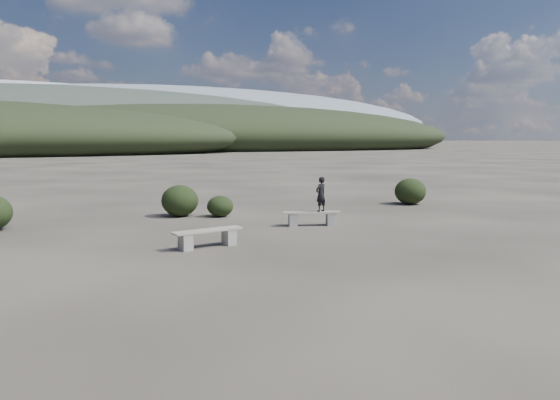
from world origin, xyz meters
name	(u,v)px	position (x,y,z in m)	size (l,w,h in m)	color
ground	(367,280)	(0.00, 0.00, 0.00)	(1200.00, 1200.00, 0.00)	#2A2621
bench_left	(208,237)	(-1.76, 4.02, 0.26)	(1.75, 0.69, 0.43)	gray
bench_right	(312,217)	(1.95, 5.86, 0.25)	(1.71, 0.84, 0.42)	gray
seated_person	(321,194)	(2.20, 5.78, 0.93)	(0.37, 0.24, 1.02)	black
shrub_b	(180,201)	(-1.07, 9.40, 0.52)	(1.20, 1.20, 1.03)	black
shrub_c	(220,206)	(0.11, 8.77, 0.34)	(0.86, 0.86, 0.69)	black
shrub_e	(410,191)	(7.91, 8.99, 0.50)	(1.21, 1.21, 1.01)	black
mountain_ridges	(27,124)	(-7.48, 339.06, 10.84)	(500.00, 400.00, 56.00)	black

